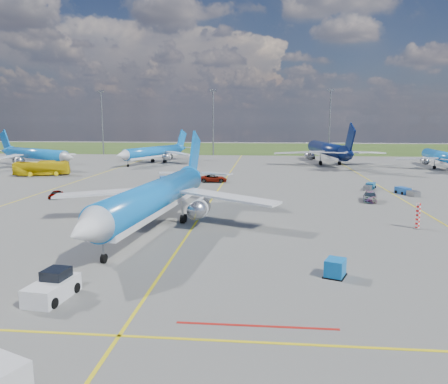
# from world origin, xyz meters

# --- Properties ---
(ground) EXTENTS (400.00, 400.00, 0.00)m
(ground) POSITION_xyz_m (0.00, 0.00, 0.00)
(ground) COLOR #555553
(ground) RESTS_ON ground
(grass_strip) EXTENTS (400.00, 80.00, 0.01)m
(grass_strip) POSITION_xyz_m (0.00, 150.00, 0.00)
(grass_strip) COLOR #2D4719
(grass_strip) RESTS_ON ground
(taxiway_lines) EXTENTS (60.25, 160.00, 0.02)m
(taxiway_lines) POSITION_xyz_m (0.17, 27.70, 0.01)
(taxiway_lines) COLOR yellow
(taxiway_lines) RESTS_ON ground
(floodlight_masts) EXTENTS (202.20, 0.50, 22.70)m
(floodlight_masts) POSITION_xyz_m (10.00, 110.00, 12.56)
(floodlight_masts) COLOR slate
(floodlight_masts) RESTS_ON ground
(warning_post) EXTENTS (0.50, 0.50, 3.00)m
(warning_post) POSITION_xyz_m (26.00, 8.00, 1.50)
(warning_post) COLOR red
(warning_post) RESTS_ON ground
(bg_jet_nw) EXTENTS (44.91, 42.03, 9.41)m
(bg_jet_nw) POSITION_xyz_m (-51.94, 66.67, 0.00)
(bg_jet_nw) COLOR blue
(bg_jet_nw) RESTS_ON ground
(bg_jet_nnw) EXTENTS (37.59, 42.27, 9.15)m
(bg_jet_nnw) POSITION_xyz_m (-23.68, 80.08, 0.00)
(bg_jet_nnw) COLOR blue
(bg_jet_nnw) RESTS_ON ground
(bg_jet_n) EXTENTS (38.91, 47.71, 11.39)m
(bg_jet_n) POSITION_xyz_m (25.83, 82.67, 0.00)
(bg_jet_n) COLOR #07133C
(bg_jet_n) RESTS_ON ground
(bg_jet_ne) EXTENTS (26.37, 33.69, 8.50)m
(bg_jet_ne) POSITION_xyz_m (53.46, 74.28, 0.00)
(bg_jet_ne) COLOR blue
(bg_jet_ne) RESTS_ON ground
(main_airliner) EXTENTS (34.52, 43.00, 10.49)m
(main_airliner) POSITION_xyz_m (-4.25, 5.86, 0.00)
(main_airliner) COLOR blue
(main_airliner) RESTS_ON ground
(pushback_tug) EXTENTS (2.67, 5.94, 1.98)m
(pushback_tug) POSITION_xyz_m (-6.45, -15.08, 0.80)
(pushback_tug) COLOR silver
(pushback_tug) RESTS_ON ground
(uld_container) EXTENTS (1.99, 2.18, 1.43)m
(uld_container) POSITION_xyz_m (14.09, -8.80, 0.71)
(uld_container) COLOR #0D67BB
(uld_container) RESTS_ON ground
(apron_bus) EXTENTS (12.23, 6.48, 3.33)m
(apron_bus) POSITION_xyz_m (-41.70, 50.19, 1.67)
(apron_bus) COLOR yellow
(apron_bus) RESTS_ON ground
(service_car_a) EXTENTS (1.67, 3.61, 1.20)m
(service_car_a) POSITION_xyz_m (-25.18, 23.20, 0.60)
(service_car_a) COLOR #999999
(service_car_a) RESTS_ON ground
(service_car_b) EXTENTS (5.66, 3.01, 1.51)m
(service_car_b) POSITION_xyz_m (-1.98, 43.46, 0.76)
(service_car_b) COLOR #999999
(service_car_b) RESTS_ON ground
(service_car_c) EXTENTS (3.01, 5.29, 1.44)m
(service_car_c) POSITION_xyz_m (24.56, 25.03, 0.72)
(service_car_c) COLOR #999999
(service_car_c) RESTS_ON ground
(baggage_tug_w) EXTENTS (3.08, 4.85, 1.07)m
(baggage_tug_w) POSITION_xyz_m (27.26, 37.13, 0.50)
(baggage_tug_w) COLOR #17598A
(baggage_tug_w) RESTS_ON ground
(baggage_tug_c) EXTENTS (3.30, 5.78, 1.26)m
(baggage_tug_c) POSITION_xyz_m (-11.27, 40.59, 0.59)
(baggage_tug_c) COLOR #17488D
(baggage_tug_c) RESTS_ON ground
(baggage_tug_e) EXTENTS (3.02, 5.07, 1.11)m
(baggage_tug_e) POSITION_xyz_m (32.04, 31.72, 0.52)
(baggage_tug_e) COLOR #184995
(baggage_tug_e) RESTS_ON ground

